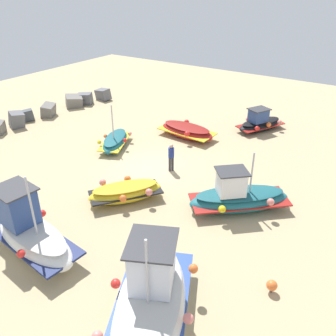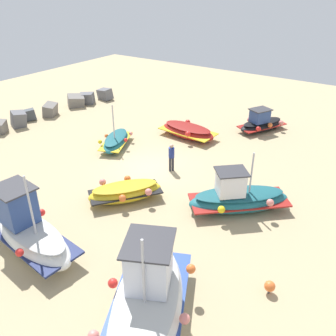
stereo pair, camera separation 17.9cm
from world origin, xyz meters
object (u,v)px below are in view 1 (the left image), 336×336
Objects in this scene: fishing_boat_4 at (187,131)px; fishing_boat_6 at (115,141)px; fishing_boat_2 at (260,123)px; fishing_boat_0 at (126,192)px; person_walking at (171,156)px; fishing_boat_5 at (31,234)px; mooring_buoy_1 at (272,285)px; fishing_boat_3 at (151,303)px; fishing_boat_1 at (238,197)px.

fishing_boat_4 is 1.13× the size of fishing_boat_6.
fishing_boat_2 is 5.34m from fishing_boat_4.
person_walking reaches higher than fishing_boat_0.
fishing_boat_5 reaches higher than mooring_buoy_1.
fishing_boat_2 is 8.70m from person_walking.
fishing_boat_5 is at bearing 62.64° from fishing_boat_3.
fishing_boat_3 is 1.59× the size of fishing_boat_6.
fishing_boat_1 is 5.05m from mooring_buoy_1.
fishing_boat_2 is 17.28m from fishing_boat_5.
fishing_boat_1 reaches higher than fishing_boat_4.
fishing_boat_3 is at bearing 140.99° from mooring_buoy_1.
person_walking reaches higher than fishing_boat_2.
fishing_boat_4 is 2.51× the size of person_walking.
fishing_boat_0 is at bearing 16.46° from fishing_boat_2.
fishing_boat_6 is 7.12× the size of mooring_buoy_1.
fishing_boat_3 is at bearing 50.60° from fishing_boat_1.
fishing_boat_1 reaches higher than person_walking.
person_walking is (3.72, -0.19, 0.49)m from fishing_boat_0.
mooring_buoy_1 is at bearing 2.89° from person_walking.
fishing_boat_1 is at bearing 21.18° from person_walking.
fishing_boat_6 is (9.46, 9.67, -0.52)m from fishing_boat_3.
fishing_boat_4 is 8.06× the size of mooring_buoy_1.
fishing_boat_4 is at bearing 149.11° from person_walking.
fishing_boat_1 is 1.00× the size of fishing_boat_5.
fishing_boat_1 is 1.26× the size of fishing_boat_6.
fishing_boat_1 is at bearing 41.54° from fishing_boat_2.
fishing_boat_2 reaches higher than mooring_buoy_1.
mooring_buoy_1 is at bearing 137.56° from fishing_boat_4.
mooring_buoy_1 is (3.14, -8.49, -0.56)m from fishing_boat_5.
fishing_boat_1 is at bearing -22.90° from fishing_boat_3.
fishing_boat_5 is at bearing 10.54° from fishing_boat_1.
fishing_boat_4 is at bearing -61.61° from fishing_boat_6.
fishing_boat_5 reaches higher than fishing_boat_1.
fishing_boat_3 is (-17.23, -3.06, 0.37)m from fishing_boat_2.
fishing_boat_3 reaches higher than fishing_boat_4.
fishing_boat_1 is 8.74m from fishing_boat_4.
fishing_boat_3 reaches higher than fishing_boat_2.
fishing_boat_2 is at bearing 115.54° from person_walking.
fishing_boat_0 is at bearing 20.01° from fishing_boat_3.
fishing_boat_3 reaches higher than fishing_boat_6.
fishing_boat_2 is 0.95× the size of fishing_boat_4.
fishing_boat_3 is 3.51× the size of person_walking.
fishing_boat_6 is 4.78m from person_walking.
mooring_buoy_1 is (-10.02, -9.40, -0.12)m from fishing_boat_4.
fishing_boat_2 reaches higher than fishing_boat_4.
fishing_boat_4 is at bearing -132.50° from fishing_boat_0.
fishing_boat_3 is 5.81m from fishing_boat_5.
mooring_buoy_1 is at bearing 114.51° from fishing_boat_0.
fishing_boat_3 is at bearing -22.09° from person_walking.
fishing_boat_6 reaches higher than fishing_boat_2.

